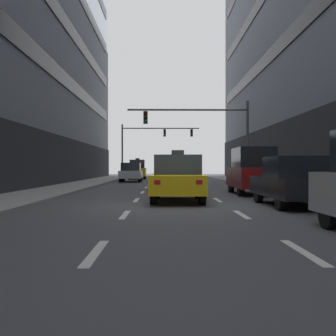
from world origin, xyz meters
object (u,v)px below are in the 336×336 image
object	(u,v)px
car_parked_1	(293,182)
traffic_signal_1	(150,139)
taxi_driving_2	(169,172)
car_driving_1	(172,173)
car_driving_3	(131,172)
car_parked_2	(253,171)
taxi_driving_5	(138,170)
taxi_driving_0	(178,179)
car_driving_4	(171,176)
traffic_signal_0	(209,127)

from	to	relation	value
car_parked_1	traffic_signal_1	size ratio (longest dim) A/B	0.50
taxi_driving_2	traffic_signal_1	distance (m)	13.27
car_driving_1	car_driving_3	size ratio (longest dim) A/B	1.06
car_driving_3	car_parked_2	xyz separation A→B (m)	(7.01, -16.28, 0.29)
taxi_driving_5	car_parked_2	size ratio (longest dim) A/B	0.91
taxi_driving_0	car_parked_2	xyz separation A→B (m)	(3.73, 4.04, 0.24)
car_driving_4	traffic_signal_0	xyz separation A→B (m)	(2.70, 6.16, 3.15)
taxi_driving_0	traffic_signal_0	bearing A→B (deg)	78.32
taxi_driving_5	car_parked_2	xyz separation A→B (m)	(6.92, -24.14, 0.09)
car_driving_1	car_driving_3	world-z (taller)	car_driving_1
car_driving_1	taxi_driving_0	bearing A→B (deg)	-90.51
taxi_driving_2	taxi_driving_5	bearing A→B (deg)	110.32
taxi_driving_5	car_parked_1	xyz separation A→B (m)	(6.92, -30.21, -0.19)
car_driving_4	car_parked_2	bearing A→B (deg)	-30.05
car_driving_3	traffic_signal_0	world-z (taller)	traffic_signal_0
taxi_driving_5	car_parked_2	world-z (taller)	car_parked_2
car_driving_4	car_parked_1	xyz separation A→B (m)	(3.86, -8.30, 0.00)
car_parked_1	traffic_signal_1	xyz separation A→B (m)	(-5.73, 34.25, 3.66)
car_driving_3	taxi_driving_5	size ratio (longest dim) A/B	1.05
taxi_driving_5	traffic_signal_1	world-z (taller)	traffic_signal_1
taxi_driving_2	traffic_signal_1	world-z (taller)	traffic_signal_1
taxi_driving_0	car_driving_1	world-z (taller)	taxi_driving_0
car_driving_3	car_parked_1	size ratio (longest dim) A/B	0.99
taxi_driving_0	taxi_driving_2	bearing A→B (deg)	90.05
taxi_driving_0	car_driving_4	bearing A→B (deg)	91.17
taxi_driving_2	car_parked_2	world-z (taller)	car_parked_2
taxi_driving_0	car_driving_3	distance (m)	20.58
taxi_driving_2	traffic_signal_0	world-z (taller)	traffic_signal_0
car_driving_3	car_parked_1	bearing A→B (deg)	-72.60
taxi_driving_0	car_driving_3	world-z (taller)	taxi_driving_0
taxi_driving_2	traffic_signal_1	bearing A→B (deg)	98.97
traffic_signal_1	car_parked_2	bearing A→B (deg)	-78.50
taxi_driving_5	car_parked_2	bearing A→B (deg)	-74.01
taxi_driving_5	traffic_signal_0	xyz separation A→B (m)	(5.76, -15.75, 2.95)
car_driving_4	car_parked_1	distance (m)	9.15
taxi_driving_0	traffic_signal_0	world-z (taller)	traffic_signal_0
car_driving_3	car_driving_4	distance (m)	14.40
car_parked_2	traffic_signal_1	bearing A→B (deg)	101.50
taxi_driving_5	car_parked_1	world-z (taller)	taxi_driving_5
taxi_driving_0	car_parked_1	distance (m)	4.25
taxi_driving_2	car_driving_4	size ratio (longest dim) A/B	1.03
car_parked_2	traffic_signal_0	xyz separation A→B (m)	(-1.16, 8.39, 2.86)
car_driving_1	taxi_driving_5	bearing A→B (deg)	102.79
car_driving_4	car_parked_2	xyz separation A→B (m)	(3.86, -2.23, 0.29)
car_driving_3	car_driving_4	bearing A→B (deg)	-77.37
taxi_driving_5	traffic_signal_0	bearing A→B (deg)	-69.91
car_parked_2	car_parked_1	bearing A→B (deg)	-89.99
car_driving_4	traffic_signal_1	size ratio (longest dim) A/B	0.50
car_driving_3	traffic_signal_0	size ratio (longest dim) A/B	0.53
car_driving_3	car_parked_1	world-z (taller)	car_parked_1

